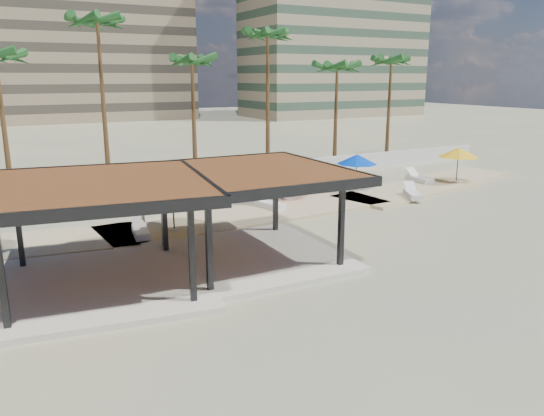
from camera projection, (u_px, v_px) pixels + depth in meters
The scene contains 20 objects.
ground at pixel (289, 262), 21.13m from camera, with size 200.00×200.00×0.00m, color tan.
promenade at pixel (249, 212), 28.58m from camera, with size 44.45×7.97×0.24m.
boundary_wall at pixel (165, 180), 34.62m from camera, with size 56.00×0.30×1.20m, color silver.
building_mid at pixel (68, 31), 86.00m from camera, with size 38.00×16.00×30.40m.
building_east at pixel (334, 19), 95.46m from camera, with size 32.00×15.00×36.40m.
pavilion_central at pixel (248, 206), 20.86m from camera, with size 7.45×7.45×3.71m.
pavilion_west at pixel (97, 225), 18.05m from camera, with size 8.48×8.48×3.79m.
umbrella_b at pixel (172, 180), 24.15m from camera, with size 3.44×3.44×2.80m.
umbrella_c at pixel (286, 161), 30.60m from camera, with size 3.68×3.68×2.59m.
umbrella_d at pixel (357, 159), 33.25m from camera, with size 2.69×2.69×2.26m.
umbrella_e at pixel (459, 152), 35.47m from camera, with size 2.70×2.70×2.38m.
lounger_a at pixel (141, 232), 24.00m from camera, with size 0.87×1.99×0.73m.
lounger_b at pixel (269, 204), 29.08m from camera, with size 1.09×2.16×0.78m.
lounger_c at pixel (419, 179), 36.22m from camera, with size 0.85×2.25×0.84m.
lounger_d at pixel (413, 194), 31.57m from camera, with size 1.57×2.15×0.79m.
palm_d at pixel (98, 29), 33.40m from camera, with size 3.00×3.00×11.38m.
palm_e at pixel (192, 65), 36.29m from camera, with size 3.00×3.00×9.05m.
palm_f at pixel (268, 41), 38.80m from camera, with size 3.00×3.00×10.99m.
palm_g at pixel (337, 71), 41.76m from camera, with size 3.00×3.00×8.73m.
palm_h at pixel (391, 65), 44.92m from camera, with size 3.00×3.00×9.29m.
Camera 1 is at (-10.14, -17.23, 7.21)m, focal length 35.00 mm.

